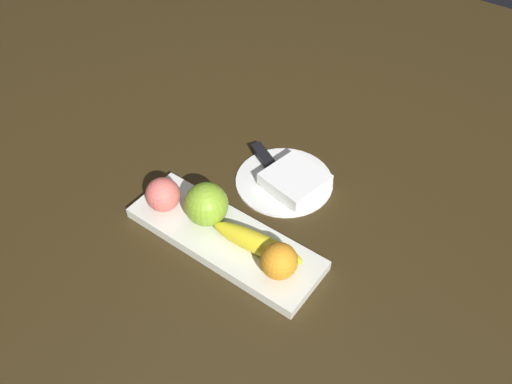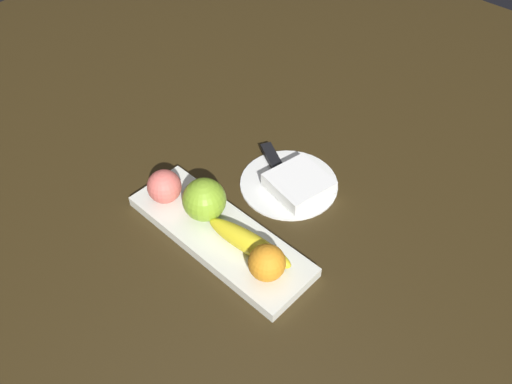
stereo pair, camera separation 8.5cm
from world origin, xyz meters
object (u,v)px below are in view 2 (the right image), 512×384
Objects in this scene: banana at (249,243)px; dinner_plate at (289,183)px; orange_near_apple at (267,263)px; peach at (164,186)px; fruit_tray at (220,235)px; knife at (275,163)px; apple at (204,200)px; folded_napkin at (299,183)px.

banana is 0.88× the size of dinner_plate.
banana is at bearing -70.00° from dinner_plate.
peach reaches higher than orange_near_apple.
orange_near_apple is at bearing 156.24° from banana.
fruit_tray is at bearing 175.49° from orange_near_apple.
fruit_tray is 2.15× the size of banana.
fruit_tray is 0.08m from banana.
orange_near_apple reaches higher than fruit_tray.
peach reaches higher than knife.
dinner_plate is at bearing 90.00° from fruit_tray.
fruit_tray is 2.25× the size of knife.
folded_napkin is at bearing 68.47° from apple.
orange_near_apple is 0.29m from knife.
banana reaches higher than fruit_tray.
fruit_tray is 0.20m from folded_napkin.
orange_near_apple is 0.23m from folded_napkin.
dinner_plate is (-0.07, 0.19, -0.04)m from banana.
fruit_tray is at bearing 5.63° from peach.
orange_near_apple is at bearing -4.51° from fruit_tray.
fruit_tray is 5.89× the size of orange_near_apple.
folded_napkin reaches higher than knife.
apple is 0.12m from banana.
orange_near_apple reaches higher than knife.
peach is at bearing -122.70° from dinner_plate.
dinner_plate is 1.84× the size of folded_napkin.
banana is 0.21m from peach.
fruit_tray is 5.76× the size of peach.
apple is (-0.05, 0.01, 0.05)m from fruit_tray.
apple is at bearing -9.02° from banana.
knife is (-0.05, 0.22, 0.00)m from fruit_tray.
orange_near_apple is 0.59× the size of folded_napkin.
dinner_plate is at bearing 9.62° from knife.
orange_near_apple is at bearing -6.81° from apple.
folded_napkin is (0.16, 0.21, -0.03)m from peach.
banana is at bearing 163.50° from orange_near_apple.
banana is (0.12, -0.00, -0.02)m from apple.
apple reaches higher than dinner_plate.
fruit_tray is 0.20m from dinner_plate.
folded_napkin is at bearing 116.36° from orange_near_apple.
apple is at bearing 173.19° from orange_near_apple.
peach is (-0.21, -0.02, 0.01)m from banana.
orange_near_apple is at bearing -63.64° from folded_napkin.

